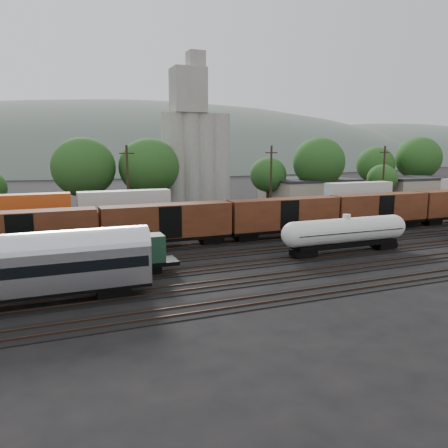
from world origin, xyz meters
name	(u,v)px	position (x,y,z in m)	size (l,w,h in m)	color
ground	(268,250)	(0.00, 0.00, 0.00)	(600.00, 600.00, 0.00)	black
tracks	(268,249)	(0.00, 0.00, 0.05)	(180.00, 33.20, 0.20)	black
green_locomotive	(81,257)	(-20.79, -5.00, 2.32)	(15.21, 2.68, 4.02)	black
tank_car_a	(346,232)	(6.92, -5.00, 2.48)	(15.82, 2.83, 4.15)	silver
orange_locomotive	(252,216)	(2.76, 10.00, 2.36)	(16.46, 2.74, 4.12)	black
boxcar_string	(284,215)	(4.87, 5.00, 3.12)	(169.00, 2.90, 4.20)	black
container_wall	(232,209)	(1.86, 15.00, 2.74)	(165.60, 2.60, 5.80)	black
grain_silo	(195,150)	(3.28, 36.00, 11.26)	(13.40, 5.00, 29.00)	#9C998F
industrial_sheds	(214,195)	(6.63, 35.25, 2.56)	(119.38, 17.26, 5.10)	#9E937F
tree_band	(189,168)	(2.59, 37.87, 7.86)	(167.08, 21.87, 14.53)	black
utility_poles	(204,182)	(0.00, 22.00, 6.21)	(122.20, 0.36, 12.00)	black
distant_hills	(122,196)	(23.92, 260.00, -20.56)	(860.00, 286.00, 130.00)	#59665B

